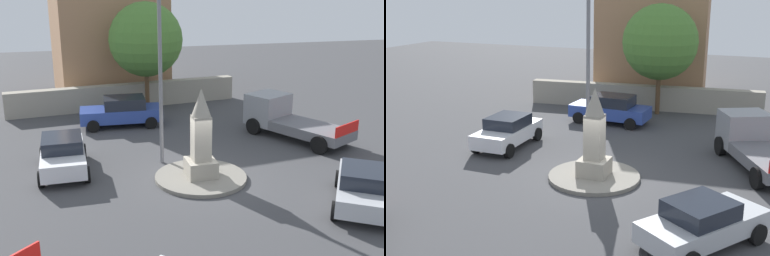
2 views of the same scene
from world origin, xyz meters
TOP-DOWN VIEW (x-y plane):
  - ground_plane at (0.00, 0.00)m, footprint 80.00×80.00m
  - traffic_island at (0.00, 0.00)m, footprint 3.62×3.62m
  - monument at (0.00, 0.00)m, footprint 1.13×1.13m
  - streetlamp at (-2.14, -1.12)m, footprint 3.46×0.28m
  - car_blue_passing at (-8.11, -2.10)m, footprint 2.15×4.41m
  - car_silver_far_side at (3.69, 4.75)m, footprint 4.22×3.61m
  - car_white_parked_left at (-2.23, -5.21)m, footprint 3.98×1.97m
  - truck_grey_near_island at (-4.19, 5.67)m, footprint 5.72×4.20m
  - stone_boundary_wall at (-12.00, -1.37)m, footprint 2.31×14.25m
  - corner_building at (-16.75, -1.91)m, footprint 7.34×7.78m
  - tree_near_wall at (-11.12, -0.20)m, footprint 4.37×4.37m

SIDE VIEW (x-z plane):
  - ground_plane at x=0.00m, z-range 0.00..0.00m
  - traffic_island at x=0.00m, z-range 0.00..0.15m
  - car_silver_far_side at x=3.69m, z-range 0.02..1.46m
  - stone_boundary_wall at x=-12.00m, z-range 0.00..1.49m
  - car_white_parked_left at x=-2.23m, z-range 0.03..1.52m
  - car_blue_passing at x=-8.11m, z-range 0.02..1.60m
  - truck_grey_near_island at x=-4.19m, z-range -0.06..1.92m
  - monument at x=0.00m, z-range -0.13..3.37m
  - corner_building at x=-16.75m, z-range 0.00..8.50m
  - tree_near_wall at x=-11.12m, z-range 1.03..7.48m
  - streetlamp at x=-2.14m, z-range 0.80..8.72m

